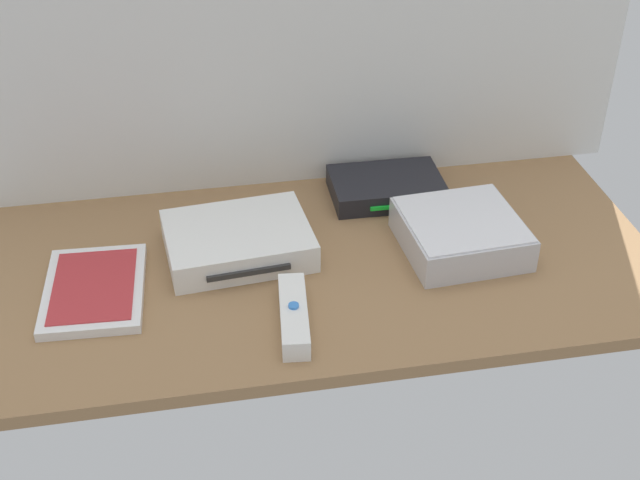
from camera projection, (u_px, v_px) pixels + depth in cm
name	position (u px, v px, depth cm)	size (l,w,h in cm)	color
ground_plane	(320.00, 268.00, 126.49)	(100.00, 48.00, 2.00)	#936D47
game_console	(238.00, 241.00, 126.69)	(22.33, 17.89, 4.40)	white
mini_computer	(462.00, 235.00, 127.20)	(18.04, 18.04, 5.30)	silver
game_case	(94.00, 289.00, 119.37)	(14.53, 19.66, 1.56)	white
network_router	(386.00, 187.00, 140.33)	(18.16, 12.57, 3.40)	black
remote_wand	(294.00, 316.00, 113.50)	(5.09, 15.09, 3.40)	white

